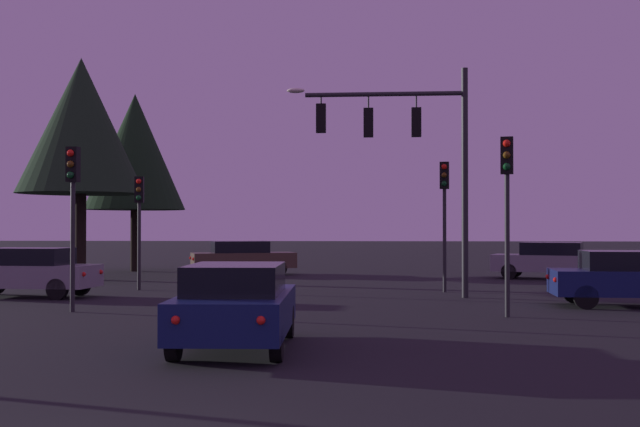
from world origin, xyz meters
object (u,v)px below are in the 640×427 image
car_crossing_left (26,271)px  traffic_light_corner_right (507,189)px  tree_behind_sign (81,126)px  car_nearside_lane (236,304)px  car_far_lane (549,260)px  tree_center_horizon (135,152)px  traffic_signal_mast_arm (409,142)px  traffic_light_corner_left (444,200)px  car_crossing_right (632,277)px  car_parked_lot (243,257)px  traffic_light_median (73,195)px  traffic_light_far_side (139,209)px

car_crossing_left → traffic_light_corner_right: bearing=-18.5°
tree_behind_sign → car_nearside_lane: bearing=-62.5°
car_crossing_left → car_far_lane: same height
traffic_light_corner_right → tree_center_horizon: size_ratio=0.51×
traffic_signal_mast_arm → traffic_light_corner_left: (1.26, 1.99, -1.72)m
traffic_signal_mast_arm → car_crossing_right: 7.56m
car_crossing_left → tree_center_horizon: bearing=92.9°
car_far_lane → traffic_light_corner_right: bearing=-106.2°
car_nearside_lane → car_parked_lot: 21.79m
traffic_light_median → tree_behind_sign: tree_behind_sign is taller
traffic_light_corner_right → tree_center_horizon: bearing=128.0°
traffic_signal_mast_arm → car_far_lane: (6.20, 8.89, -3.99)m
traffic_light_corner_right → tree_center_horizon: 23.88m
traffic_signal_mast_arm → tree_behind_sign: 14.99m
traffic_light_median → car_far_lane: size_ratio=0.89×
car_crossing_right → tree_center_horizon: size_ratio=0.52×
tree_behind_sign → car_far_lane: bearing=4.7°
car_far_lane → traffic_light_corner_left: bearing=-125.6°
car_crossing_left → tree_behind_sign: bearing=98.4°
traffic_signal_mast_arm → car_nearside_lane: traffic_signal_mast_arm is taller
car_crossing_right → traffic_light_far_side: bearing=162.3°
car_nearside_lane → car_far_lane: size_ratio=0.93×
traffic_light_median → car_far_lane: 20.43m
traffic_light_corner_right → traffic_light_far_side: traffic_light_corner_right is taller
tree_behind_sign → tree_center_horizon: 6.15m
car_far_lane → car_crossing_right: bearing=-91.5°
car_crossing_left → tree_center_horizon: (-0.71, 14.04, 4.98)m
car_nearside_lane → car_crossing_right: bearing=40.2°
traffic_light_corner_right → car_crossing_right: (3.82, 2.71, -2.29)m
car_far_lane → car_parked_lot: bearing=171.1°
car_crossing_right → car_nearside_lane: bearing=-139.8°
traffic_light_corner_left → traffic_light_median: bearing=-146.2°
traffic_light_corner_left → tree_center_horizon: 18.13m
traffic_light_corner_right → car_parked_lot: bearing=119.0°
car_nearside_lane → car_crossing_left: same height
traffic_light_corner_right → car_nearside_lane: traffic_light_corner_right is taller
car_parked_lot → tree_behind_sign: bearing=-149.4°
traffic_light_far_side → car_nearside_lane: (5.47, -12.88, -1.98)m
traffic_light_far_side → car_crossing_left: traffic_light_far_side is taller
traffic_light_corner_right → traffic_light_median: size_ratio=1.03×
traffic_light_corner_right → traffic_light_far_side: bearing=146.1°
traffic_light_corner_right → tree_behind_sign: (-15.07, 12.58, 3.19)m
traffic_signal_mast_arm → car_nearside_lane: 11.92m
car_crossing_right → car_far_lane: size_ratio=0.94×
traffic_light_far_side → tree_center_horizon: size_ratio=0.45×
tree_center_horizon → traffic_light_corner_left: bearing=-39.7°
traffic_light_corner_left → traffic_light_far_side: 10.38m
traffic_light_corner_right → car_parked_lot: size_ratio=0.90×
traffic_light_corner_right → car_nearside_lane: 8.17m
car_nearside_lane → car_parked_lot: bearing=98.5°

